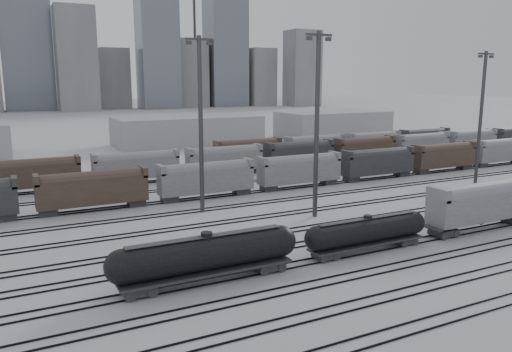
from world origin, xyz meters
name	(u,v)px	position (x,y,z in m)	size (l,w,h in m)	color
ground	(393,250)	(0.00, 0.00, 0.00)	(900.00, 900.00, 0.00)	silver
tracks	(305,212)	(0.00, 17.50, 0.08)	(220.00, 71.50, 0.16)	black
tank_car_a	(207,255)	(-21.07, 1.00, 2.60)	(18.21, 3.03, 4.50)	#272729
tank_car_b	(367,231)	(-2.77, 1.00, 2.21)	(15.47, 2.58, 3.82)	#272729
hopper_car_a	(483,201)	(14.98, 1.00, 3.53)	(15.99, 3.18, 5.72)	#272729
light_mast_b	(201,121)	(-12.64, 24.28, 12.63)	(3.81, 0.61, 23.82)	#38383B
light_mast_c	(317,121)	(0.05, 15.26, 12.83)	(3.87, 0.62, 24.18)	#38383B
light_mast_d	(481,114)	(38.25, 21.07, 12.18)	(3.67, 0.59, 22.96)	#38383B
bg_string_near	(300,171)	(8.00, 32.00, 2.80)	(151.00, 3.00, 5.60)	gray
bg_string_mid	(300,155)	(18.00, 48.00, 2.80)	(151.00, 3.00, 5.60)	#272729
bg_string_far	(345,146)	(35.50, 56.00, 2.80)	(66.00, 3.00, 5.60)	#4B3930
warehouse_mid	(188,131)	(10.00, 95.00, 4.00)	(40.00, 18.00, 8.00)	#9F9FA1
warehouse_right	(333,124)	(60.00, 95.00, 4.00)	(35.00, 18.00, 8.00)	#9F9FA1
skyline	(84,52)	(10.84, 280.00, 34.73)	(316.00, 22.40, 95.00)	gray
crane_left	(6,13)	(-28.74, 305.00, 57.39)	(42.00, 1.80, 100.00)	#38383B
crane_right	(196,23)	(91.26, 305.00, 57.39)	(42.00, 1.80, 100.00)	#38383B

